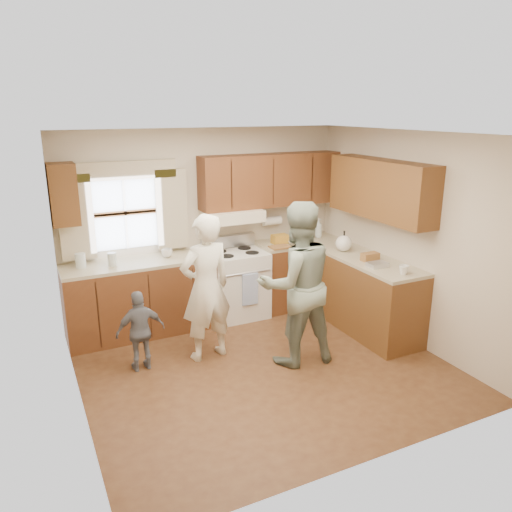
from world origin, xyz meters
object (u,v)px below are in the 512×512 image
woman_right (296,284)px  child (141,331)px  stove (236,283)px  woman_left (206,288)px

woman_right → child: size_ratio=2.02×
stove → child: bearing=-149.0°
stove → child: 1.76m
woman_left → woman_right: woman_right is taller
stove → child: stove is taller
woman_right → child: 1.75m
woman_left → woman_right: 1.00m
woman_left → child: woman_left is taller
stove → woman_right: bearing=-86.8°
woman_left → child: (-0.74, 0.04, -0.39)m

